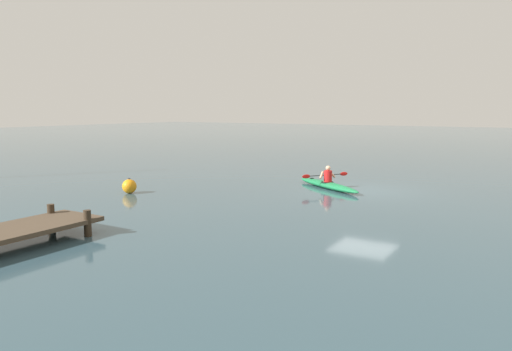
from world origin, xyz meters
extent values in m
plane|color=#334C56|center=(0.00, 0.00, 0.00)|extent=(160.00, 160.00, 0.00)
ellipsoid|color=#19723F|center=(1.56, 0.29, 0.14)|extent=(3.92, 2.83, 0.29)
torus|color=black|center=(1.58, 0.28, 0.27)|extent=(0.74, 0.74, 0.04)
cylinder|color=black|center=(2.64, -0.41, 0.28)|extent=(0.18, 0.18, 0.02)
cylinder|color=red|center=(1.56, 0.30, 0.53)|extent=(0.35, 0.35, 0.49)
sphere|color=tan|center=(1.56, 0.30, 0.89)|extent=(0.21, 0.21, 0.21)
cylinder|color=black|center=(1.72, 0.19, 0.56)|extent=(1.08, 1.65, 0.03)
ellipsoid|color=red|center=(2.25, 1.00, 0.56)|extent=(0.25, 0.36, 0.17)
ellipsoid|color=red|center=(1.20, -0.63, 0.56)|extent=(0.25, 0.36, 0.17)
cylinder|color=tan|center=(1.77, 0.48, 0.59)|extent=(0.13, 0.32, 0.34)
cylinder|color=tan|center=(1.47, 0.02, 0.59)|extent=(0.30, 0.22, 0.34)
cylinder|color=#382B1E|center=(3.92, 11.05, 0.36)|extent=(0.20, 0.20, 0.72)
cylinder|color=#382B1E|center=(5.47, 11.05, 0.36)|extent=(0.20, 0.20, 0.72)
sphere|color=orange|center=(7.94, 5.67, 0.29)|extent=(0.58, 0.58, 0.58)
torus|color=#333338|center=(7.94, 5.67, 0.61)|extent=(0.12, 0.12, 0.02)
camera|label=1|loc=(-6.59, 19.50, 3.41)|focal=33.94mm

